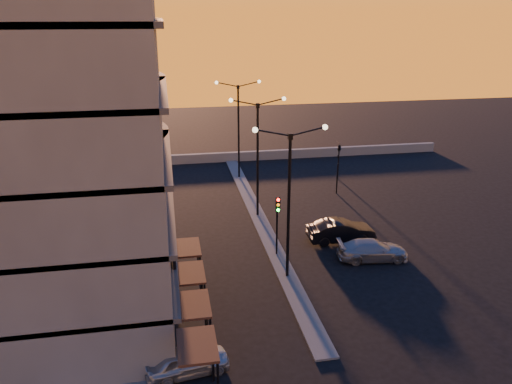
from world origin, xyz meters
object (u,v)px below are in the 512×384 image
object	(u,v)px
traffic_light_main	(278,216)
car_wagon	(373,250)
car_sedan	(341,231)
car_hatchback	(187,361)
streetlamp_mid	(258,149)

from	to	relation	value
traffic_light_main	car_wagon	size ratio (longest dim) A/B	0.92
car_sedan	car_wagon	distance (m)	3.25
car_hatchback	traffic_light_main	bearing A→B (deg)	-40.34
car_hatchback	car_wagon	world-z (taller)	car_wagon
streetlamp_mid	car_wagon	distance (m)	11.71
traffic_light_main	car_wagon	distance (m)	6.69
car_hatchback	streetlamp_mid	bearing A→B (deg)	-28.83
car_wagon	streetlamp_mid	bearing A→B (deg)	41.13
car_wagon	traffic_light_main	bearing A→B (deg)	81.67
car_sedan	car_wagon	bearing A→B (deg)	-159.50
streetlamp_mid	car_sedan	world-z (taller)	streetlamp_mid
car_hatchback	car_sedan	world-z (taller)	car_sedan
car_sedan	car_wagon	xyz separation A→B (m)	(1.11, -3.06, -0.11)
streetlamp_mid	car_sedan	distance (m)	8.94
streetlamp_mid	traffic_light_main	size ratio (longest dim) A/B	2.24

